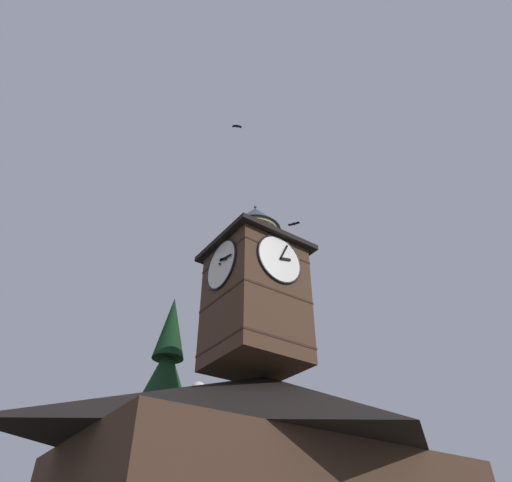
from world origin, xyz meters
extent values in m
pyramid|color=black|center=(-0.33, -0.67, 7.00)|extent=(15.84, 10.67, 3.40)
cube|color=#4C3323|center=(0.60, -0.13, 11.62)|extent=(3.80, 3.80, 5.85)
cube|color=#352318|center=(0.60, -0.13, 9.40)|extent=(3.84, 3.84, 0.10)
cube|color=#352318|center=(0.60, -0.13, 11.59)|extent=(3.84, 3.84, 0.10)
cube|color=#352318|center=(0.60, -0.13, 13.79)|extent=(3.84, 3.84, 0.10)
cylinder|color=white|center=(0.60, 1.80, 13.29)|extent=(2.43, 0.10, 2.43)
torus|color=black|center=(0.60, 1.82, 13.29)|extent=(2.53, 0.10, 2.53)
cube|color=black|center=(0.31, 1.90, 13.36)|extent=(0.62, 0.04, 0.26)
cube|color=black|center=(0.38, 1.90, 13.73)|extent=(0.51, 0.04, 0.93)
sphere|color=black|center=(0.60, 1.91, 13.29)|extent=(0.10, 0.10, 0.10)
cylinder|color=white|center=(2.53, -0.13, 13.29)|extent=(0.10, 2.43, 2.43)
torus|color=black|center=(2.55, -0.13, 13.29)|extent=(0.10, 2.53, 2.53)
cube|color=black|center=(2.63, 0.15, 13.40)|extent=(0.04, 0.61, 0.34)
cube|color=black|center=(2.63, 0.36, 13.38)|extent=(0.04, 0.99, 0.27)
sphere|color=black|center=(2.64, -0.13, 13.29)|extent=(0.10, 0.10, 0.10)
cube|color=black|center=(0.60, -0.13, 14.68)|extent=(4.50, 4.50, 0.25)
cylinder|color=#D1BC84|center=(0.60, -0.13, 15.47)|extent=(2.39, 2.39, 1.34)
cylinder|color=#2D2319|center=(0.60, -0.13, 15.02)|extent=(2.45, 2.45, 0.10)
cylinder|color=#2D2319|center=(0.60, -0.13, 15.47)|extent=(2.45, 2.45, 0.10)
cylinder|color=#2D2319|center=(0.60, -0.13, 15.92)|extent=(2.45, 2.45, 0.10)
cone|color=#384251|center=(0.60, -0.13, 16.89)|extent=(2.69, 2.69, 1.50)
sphere|color=#424C5B|center=(0.60, -0.13, 17.74)|extent=(0.16, 0.16, 0.16)
cone|color=#16301D|center=(1.16, -8.13, 7.61)|extent=(4.54, 4.54, 5.04)
cone|color=#123218|center=(1.16, -8.13, 10.36)|extent=(3.19, 3.19, 4.09)
cone|color=black|center=(1.16, -8.13, 13.52)|extent=(1.85, 1.85, 3.96)
sphere|color=silver|center=(-12.67, -30.09, 17.95)|extent=(1.73, 1.73, 1.73)
ellipsoid|color=black|center=(2.42, 0.60, 22.45)|extent=(0.19, 0.23, 0.11)
cube|color=black|center=(2.30, 0.66, 22.45)|extent=(0.30, 0.25, 0.11)
cube|color=black|center=(2.54, 0.54, 22.45)|extent=(0.30, 0.25, 0.11)
ellipsoid|color=black|center=(-2.38, -0.43, 18.12)|extent=(0.27, 0.24, 0.13)
cube|color=black|center=(-2.47, -0.28, 18.12)|extent=(0.32, 0.38, 0.05)
cube|color=black|center=(-2.29, -0.58, 18.12)|extent=(0.32, 0.38, 0.05)
camera|label=1|loc=(11.46, 15.27, 1.87)|focal=31.58mm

